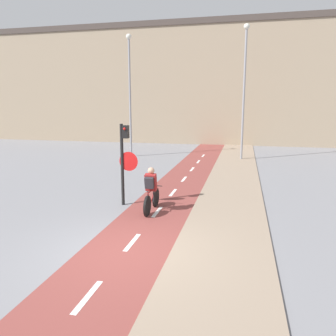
{
  "coord_description": "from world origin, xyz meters",
  "views": [
    {
      "loc": [
        2.68,
        -7.0,
        3.5
      ],
      "look_at": [
        0.0,
        4.6,
        1.2
      ],
      "focal_mm": 35.0,
      "sensor_mm": 36.0,
      "label": 1
    }
  ],
  "objects_px": {
    "cyclist_near": "(151,191)",
    "traffic_light_pole": "(124,155)",
    "street_lamp_far": "(130,85)",
    "street_lamp_sidewalk": "(244,81)"
  },
  "relations": [
    {
      "from": "cyclist_near",
      "to": "street_lamp_sidewalk",
      "type": "bearing_deg",
      "value": 76.31
    },
    {
      "from": "traffic_light_pole",
      "to": "cyclist_near",
      "type": "bearing_deg",
      "value": -25.54
    },
    {
      "from": "traffic_light_pole",
      "to": "street_lamp_sidewalk",
      "type": "relative_size",
      "value": 0.34
    },
    {
      "from": "cyclist_near",
      "to": "street_lamp_far",
      "type": "bearing_deg",
      "value": 112.43
    },
    {
      "from": "cyclist_near",
      "to": "traffic_light_pole",
      "type": "bearing_deg",
      "value": 154.46
    },
    {
      "from": "traffic_light_pole",
      "to": "cyclist_near",
      "type": "xyz_separation_m",
      "value": [
        1.1,
        -0.53,
        -1.07
      ]
    },
    {
      "from": "street_lamp_far",
      "to": "traffic_light_pole",
      "type": "bearing_deg",
      "value": -71.72
    },
    {
      "from": "street_lamp_sidewalk",
      "to": "street_lamp_far",
      "type": "bearing_deg",
      "value": -178.06
    },
    {
      "from": "street_lamp_sidewalk",
      "to": "cyclist_near",
      "type": "bearing_deg",
      "value": -103.69
    },
    {
      "from": "traffic_light_pole",
      "to": "street_lamp_sidewalk",
      "type": "xyz_separation_m",
      "value": [
        3.9,
        10.96,
        3.18
      ]
    }
  ]
}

